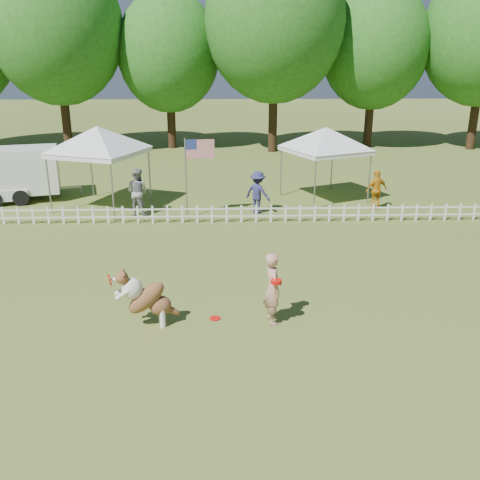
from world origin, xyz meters
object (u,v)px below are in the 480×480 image
Objects in this scene: dog at (147,298)px; spectator_a at (138,192)px; canopy_tent_left at (100,168)px; spectator_b at (258,193)px; handler at (273,288)px; frisbee_on_turf at (215,318)px; canopy_tent_right at (324,165)px; cargo_trailer at (8,174)px; flag_pole at (186,179)px; spectator_c at (376,190)px.

dog is 8.46m from spectator_a.
canopy_tent_left is 5.85m from spectator_b.
canopy_tent_left is at bearing 21.49° from handler.
frisbee_on_turf is (1.38, 0.29, -0.65)m from dog.
canopy_tent_right is at bearing 67.71° from frisbee_on_turf.
spectator_a is at bearing 171.53° from canopy_tent_right.
dog is 12.49m from cargo_trailer.
dog is at bearing 83.21° from handler.
spectator_a is at bearing -13.97° from canopy_tent_left.
spectator_a is (-1.75, 0.43, -0.55)m from flag_pole.
canopy_tent_right is at bearing -109.74° from spectator_b.
spectator_c is at bearing 55.80° from frisbee_on_turf.
canopy_tent_right is 0.59× the size of cargo_trailer.
spectator_a is (-1.46, 8.33, 0.18)m from dog.
cargo_trailer is 2.78× the size of spectator_a.
dog is (-2.61, -0.12, -0.12)m from handler.
spectator_a reaches higher than spectator_b.
canopy_tent_right is 1.64× the size of spectator_a.
spectator_b is at bearing 0.76° from flag_pole.
flag_pole reaches higher than spectator_c.
frisbee_on_turf is 0.16× the size of spectator_b.
spectator_a reaches higher than handler.
frisbee_on_turf is 0.14× the size of spectator_a.
handler is 9.77m from spectator_c.
spectator_a is at bearing -17.05° from spectator_c.
canopy_tent_right is (2.87, 10.15, 0.59)m from handler.
handler is 6.67× the size of frisbee_on_turf.
handler is 1.04× the size of spectator_b.
handler is 0.56× the size of flag_pole.
cargo_trailer reaches higher than spectator_b.
spectator_a is 8.62m from spectator_c.
flag_pole reaches higher than dog.
canopy_tent_right reaches higher than frisbee_on_turf.
spectator_b is (-2.69, -1.85, -0.62)m from canopy_tent_right.
spectator_a is (-2.85, 8.04, 0.83)m from frisbee_on_turf.
cargo_trailer reaches higher than spectator_a.
dog is 9.86m from canopy_tent_left.
handler is at bearing -7.92° from frisbee_on_turf.
dog is at bearing 107.45° from spectator_b.
frisbee_on_turf is 10.88m from canopy_tent_right.
spectator_a is at bearing -36.54° from cargo_trailer.
handler is at bearing -84.46° from flag_pole.
spectator_c is (4.54, 8.65, -0.05)m from handler.
cargo_trailer is 3.17× the size of spectator_c.
canopy_tent_left is (-2.94, 9.37, 0.80)m from dog.
canopy_tent_left reaches higher than dog.
dog is 7.94m from flag_pole.
frisbee_on_turf is 10.27m from spectator_c.
spectator_a is at bearing 36.97° from spectator_b.
canopy_tent_right reaches higher than spectator_a.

